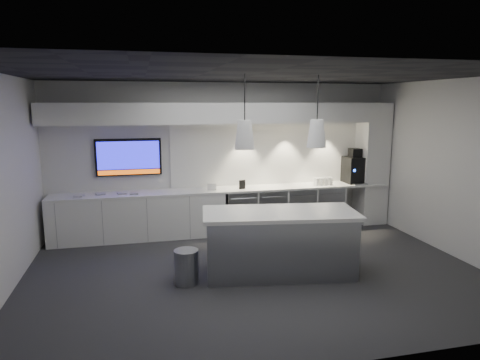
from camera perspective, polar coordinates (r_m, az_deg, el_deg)
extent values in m
plane|color=#2E2E30|center=(6.81, 2.12, -12.19)|extent=(7.00, 7.00, 0.00)
plane|color=black|center=(6.31, 2.30, 13.88)|extent=(7.00, 7.00, 0.00)
plane|color=silver|center=(8.80, -2.14, 3.08)|extent=(7.00, 0.00, 7.00)
plane|color=silver|center=(4.10, 11.59, -5.56)|extent=(7.00, 0.00, 7.00)
plane|color=silver|center=(8.06, 26.97, 1.29)|extent=(0.00, 7.00, 7.00)
cube|color=white|center=(8.59, -1.69, -1.30)|extent=(6.80, 0.65, 0.04)
cube|color=white|center=(8.52, -13.32, -4.77)|extent=(3.30, 0.63, 0.86)
cube|color=gray|center=(8.74, -0.06, -4.14)|extent=(0.60, 0.61, 0.85)
cube|color=gray|center=(8.90, 3.90, -3.90)|extent=(0.60, 0.61, 0.85)
cube|color=gray|center=(9.10, 7.70, -3.65)|extent=(0.60, 0.61, 0.85)
cube|color=gray|center=(9.34, 11.31, -3.40)|extent=(0.60, 0.61, 0.85)
cube|color=white|center=(9.08, 5.35, 3.58)|extent=(4.60, 0.03, 1.30)
cube|color=white|center=(8.44, -1.78, 8.90)|extent=(6.90, 0.60, 0.40)
cube|color=white|center=(9.69, 17.15, 2.10)|extent=(0.55, 0.55, 2.60)
cube|color=black|center=(8.58, -14.63, 2.97)|extent=(1.25, 0.06, 0.72)
cube|color=#1615C5|center=(8.54, -14.65, 3.21)|extent=(1.17, 0.00, 0.54)
cube|color=#C34B0B|center=(8.59, -14.55, 1.02)|extent=(1.17, 0.00, 0.09)
cube|color=gray|center=(6.64, 5.29, -8.54)|extent=(2.32, 1.19, 0.93)
cube|color=white|center=(6.50, 5.36, -4.43)|extent=(2.44, 1.32, 0.06)
cylinder|color=gray|center=(6.39, -7.15, -11.40)|extent=(0.41, 0.41, 0.50)
cube|color=black|center=(9.51, 14.99, 1.32)|extent=(0.41, 0.46, 0.56)
cube|color=black|center=(9.47, 15.10, 3.53)|extent=(0.23, 0.23, 0.18)
cube|color=gray|center=(9.34, 15.63, -0.51)|extent=(0.31, 0.21, 0.03)
cube|color=black|center=(8.54, 0.29, -0.60)|extent=(0.14, 0.07, 0.18)
cube|color=white|center=(8.43, -3.78, -0.91)|extent=(0.18, 0.05, 0.14)
cube|color=#9D9D9D|center=(8.40, -20.68, -2.01)|extent=(0.18, 0.18, 0.02)
cube|color=#9D9D9D|center=(8.44, -18.13, -1.79)|extent=(0.20, 0.20, 0.02)
cube|color=#9D9D9D|center=(8.39, -15.49, -1.72)|extent=(0.19, 0.19, 0.02)
cube|color=#9D9D9D|center=(8.32, -13.89, -1.74)|extent=(0.18, 0.18, 0.02)
cone|color=white|center=(6.15, 0.62, 6.06)|extent=(0.29, 0.29, 0.42)
cylinder|color=black|center=(6.13, 0.63, 11.26)|extent=(0.02, 0.02, 0.70)
cone|color=white|center=(6.50, 10.19, 6.13)|extent=(0.29, 0.29, 0.42)
cylinder|color=black|center=(6.49, 10.35, 11.05)|extent=(0.02, 0.02, 0.70)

